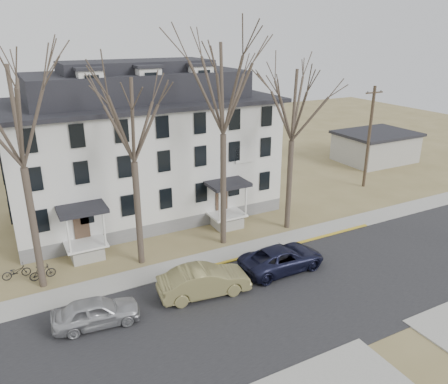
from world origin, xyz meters
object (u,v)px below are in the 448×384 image
tree_center (223,83)px  bicycle_right (43,273)px  tree_mid_left (131,115)px  bicycle_left (16,272)px  tree_far_left (14,110)px  utility_pole_far (369,136)px  tree_mid_right (294,100)px  car_tan (204,282)px  car_navy (282,259)px  car_silver (96,312)px  boarding_house (142,148)px

tree_center → bicycle_right: tree_center is taller
tree_mid_left → bicycle_left: (-7.30, 1.57, -9.18)m
tree_far_left → utility_pole_far: tree_far_left is taller
tree_far_left → tree_center: (12.00, 0.00, 0.74)m
tree_mid_right → car_tan: size_ratio=2.46×
tree_mid_left → car_navy: bearing=-33.9°
car_silver → car_navy: bearing=-82.6°
car_navy → bicycle_right: car_navy is taller
tree_center → car_silver: (-9.99, -5.19, -10.34)m
tree_mid_left → car_navy: size_ratio=2.33×
tree_mid_left → tree_far_left: bearing=180.0°
tree_far_left → tree_center: size_ratio=0.93×
tree_far_left → car_tan: bearing=-33.4°
boarding_house → tree_far_left: tree_far_left is taller
boarding_house → tree_far_left: bearing=-137.8°
boarding_house → car_navy: (4.51, -13.19, -4.62)m
tree_mid_left → bicycle_right: 10.91m
boarding_house → tree_mid_left: 9.66m
car_silver → boarding_house: bearing=-21.0°
car_tan → car_navy: (5.50, 0.23, -0.09)m
car_navy → tree_center: bearing=16.2°
car_silver → car_navy: (11.50, 0.15, 0.02)m
tree_center → utility_pole_far: 19.03m
bicycle_right → utility_pole_far: bearing=-87.9°
bicycle_left → bicycle_right: 1.64m
tree_center → car_tan: size_ratio=2.84×
tree_far_left → car_tan: size_ratio=2.65×
tree_mid_right → tree_mid_left: bearing=180.0°
utility_pole_far → boarding_house: bearing=169.1°
tree_mid_right → car_tan: 13.95m
car_tan → tree_mid_right: bearing=-54.0°
boarding_house → tree_mid_left: size_ratio=1.63×
boarding_house → tree_center: 10.39m
car_tan → bicycle_left: 11.56m
tree_center → utility_pole_far: (17.50, 4.20, -6.18)m
tree_far_left → tree_mid_left: size_ratio=1.08×
tree_mid_left → car_silver: (-3.99, -5.19, -8.86)m
car_navy → bicycle_right: bearing=66.3°
tree_mid_right → bicycle_right: 19.68m
tree_far_left → bicycle_left: 10.12m
boarding_house → tree_mid_left: bearing=-110.2°
tree_mid_right → car_navy: size_ratio=2.33×
tree_center → car_tan: 12.18m
boarding_house → bicycle_right: boarding_house is taller
tree_mid_left → bicycle_left: 11.83m
tree_mid_left → bicycle_right: bearing=173.1°
tree_center → boarding_house: bearing=110.2°
utility_pole_far → car_tan: size_ratio=1.83×
boarding_house → tree_mid_right: bearing=-43.8°
utility_pole_far → bicycle_right: utility_pole_far is taller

